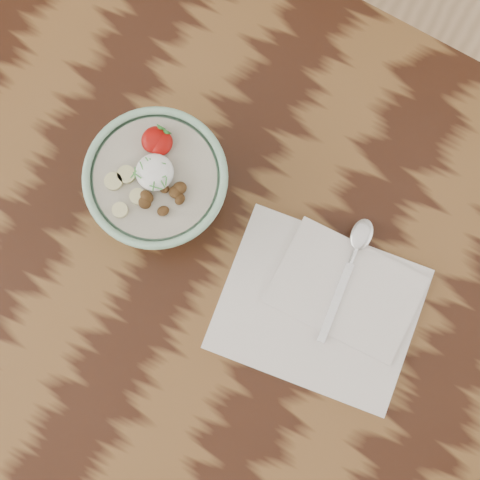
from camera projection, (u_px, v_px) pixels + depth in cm
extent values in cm
cube|color=black|center=(188.00, 243.00, 98.13)|extent=(160.00, 90.00, 4.00)
cylinder|color=#8CBC9C|center=(164.00, 193.00, 96.49)|extent=(8.40, 8.40, 1.20)
torus|color=#8CBC9C|center=(155.00, 177.00, 86.78)|extent=(19.10, 19.10, 1.10)
cylinder|color=beige|center=(156.00, 178.00, 87.37)|extent=(16.20, 16.20, 1.00)
ellipsoid|color=white|center=(155.00, 172.00, 85.99)|extent=(4.97, 4.97, 2.73)
ellipsoid|color=#960A06|center=(154.00, 140.00, 86.61)|extent=(3.34, 3.68, 1.84)
cone|color=#286623|center=(160.00, 129.00, 86.49)|extent=(1.40, 1.03, 1.52)
ellipsoid|color=#960A06|center=(161.00, 143.00, 86.60)|extent=(3.15, 3.47, 1.73)
cone|color=#286623|center=(166.00, 133.00, 86.46)|extent=(1.40, 1.03, 1.52)
cylinder|color=#CFC788|center=(138.00, 196.00, 86.13)|extent=(2.14, 2.14, 0.70)
cylinder|color=#CFC788|center=(114.00, 181.00, 86.40)|extent=(2.37, 2.37, 0.70)
cylinder|color=#CFC788|center=(126.00, 174.00, 86.52)|extent=(2.37, 2.37, 0.70)
cylinder|color=#CFC788|center=(120.00, 210.00, 85.89)|extent=(2.05, 2.05, 0.70)
ellipsoid|color=#503317|center=(145.00, 203.00, 85.81)|extent=(2.14, 2.08, 1.16)
ellipsoid|color=#503317|center=(147.00, 197.00, 85.84)|extent=(2.18, 1.78, 1.25)
ellipsoid|color=#503317|center=(180.00, 188.00, 86.08)|extent=(2.49, 2.52, 1.23)
ellipsoid|color=#503317|center=(175.00, 192.00, 85.99)|extent=(1.76, 1.76, 1.22)
ellipsoid|color=#503317|center=(163.00, 211.00, 85.71)|extent=(2.04, 2.09, 0.94)
ellipsoid|color=#503317|center=(180.00, 199.00, 85.93)|extent=(1.32, 1.64, 1.18)
ellipsoid|color=#503317|center=(164.00, 189.00, 86.22)|extent=(1.47, 1.39, 0.87)
cylinder|color=#46943E|center=(163.00, 184.00, 84.72)|extent=(0.96, 0.68, 0.21)
cylinder|color=#46943E|center=(148.00, 161.00, 85.12)|extent=(1.07, 0.63, 0.22)
cylinder|color=#46943E|center=(154.00, 185.00, 84.71)|extent=(0.77, 1.54, 0.24)
cylinder|color=#46943E|center=(161.00, 163.00, 85.08)|extent=(1.30, 0.60, 0.23)
cylinder|color=#46943E|center=(137.00, 175.00, 84.87)|extent=(1.32, 0.32, 0.23)
cylinder|color=#46943E|center=(166.00, 181.00, 84.77)|extent=(0.63, 1.07, 0.22)
cylinder|color=#46943E|center=(134.00, 174.00, 84.89)|extent=(0.34, 1.20, 0.22)
cylinder|color=#46943E|center=(156.00, 187.00, 84.66)|extent=(1.71, 0.55, 0.24)
cylinder|color=#46943E|center=(135.00, 173.00, 84.92)|extent=(0.88, 1.36, 0.23)
cylinder|color=#46943E|center=(162.00, 177.00, 84.83)|extent=(0.92, 0.97, 0.22)
cylinder|color=#46943E|center=(142.00, 167.00, 85.02)|extent=(1.20, 1.00, 0.23)
cylinder|color=#46943E|center=(151.00, 162.00, 85.10)|extent=(0.96, 0.73, 0.22)
cube|color=silver|center=(318.00, 309.00, 94.33)|extent=(30.14, 25.77, 1.04)
cube|color=silver|center=(346.00, 290.00, 93.85)|extent=(20.45, 14.49, 0.63)
cube|color=silver|center=(335.00, 302.00, 93.13)|extent=(2.66, 11.79, 0.36)
cylinder|color=silver|center=(354.00, 253.00, 93.87)|extent=(1.11, 3.13, 0.71)
ellipsoid|color=silver|center=(362.00, 234.00, 94.10)|extent=(3.71, 5.06, 0.97)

